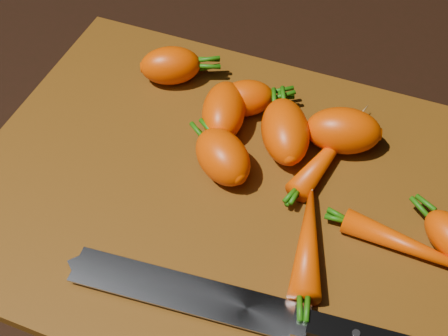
% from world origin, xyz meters
% --- Properties ---
extents(ground, '(2.00, 2.00, 0.01)m').
position_xyz_m(ground, '(0.00, 0.00, -0.01)').
color(ground, black).
extents(cutting_board, '(0.50, 0.40, 0.01)m').
position_xyz_m(cutting_board, '(0.00, 0.00, 0.01)').
color(cutting_board, brown).
rests_on(cutting_board, ground).
extents(carrot_0, '(0.08, 0.07, 0.04)m').
position_xyz_m(carrot_0, '(-0.11, 0.13, 0.03)').
color(carrot_0, '#E14200').
rests_on(carrot_0, cutting_board).
extents(carrot_1, '(0.08, 0.08, 0.05)m').
position_xyz_m(carrot_1, '(-0.00, 0.02, 0.04)').
color(carrot_1, '#E14200').
rests_on(carrot_1, cutting_board).
extents(carrot_2, '(0.06, 0.09, 0.05)m').
position_xyz_m(carrot_2, '(-0.03, 0.08, 0.03)').
color(carrot_2, '#E14200').
rests_on(carrot_2, cutting_board).
extents(carrot_3, '(0.08, 0.10, 0.05)m').
position_xyz_m(carrot_3, '(0.04, 0.07, 0.04)').
color(carrot_3, '#E14200').
rests_on(carrot_3, cutting_board).
extents(carrot_4, '(0.09, 0.07, 0.05)m').
position_xyz_m(carrot_4, '(0.10, 0.10, 0.04)').
color(carrot_4, '#E14200').
rests_on(carrot_4, cutting_board).
extents(carrot_5, '(0.07, 0.07, 0.04)m').
position_xyz_m(carrot_5, '(-0.01, 0.11, 0.03)').
color(carrot_5, '#E14200').
rests_on(carrot_5, cutting_board).
extents(carrot_7, '(0.06, 0.13, 0.03)m').
position_xyz_m(carrot_7, '(0.09, 0.07, 0.02)').
color(carrot_7, '#E14200').
rests_on(carrot_7, cutting_board).
extents(carrot_8, '(0.14, 0.04, 0.02)m').
position_xyz_m(carrot_8, '(0.19, -0.01, 0.02)').
color(carrot_8, '#E14200').
rests_on(carrot_8, cutting_board).
extents(carrot_9, '(0.06, 0.12, 0.03)m').
position_xyz_m(carrot_9, '(0.10, -0.04, 0.03)').
color(carrot_9, '#E14200').
rests_on(carrot_9, cutting_board).
extents(knife, '(0.32, 0.06, 0.02)m').
position_xyz_m(knife, '(0.03, -0.12, 0.02)').
color(knife, gray).
rests_on(knife, cutting_board).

